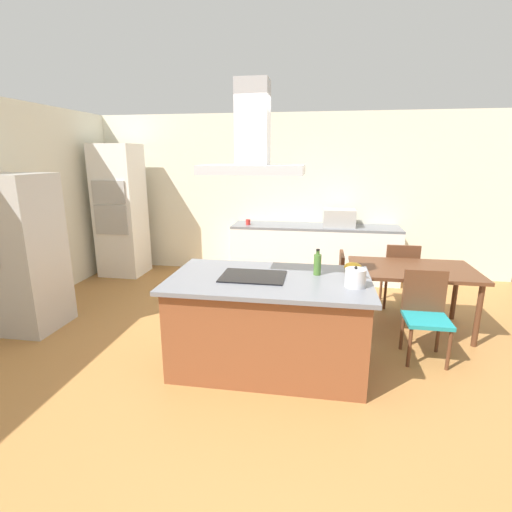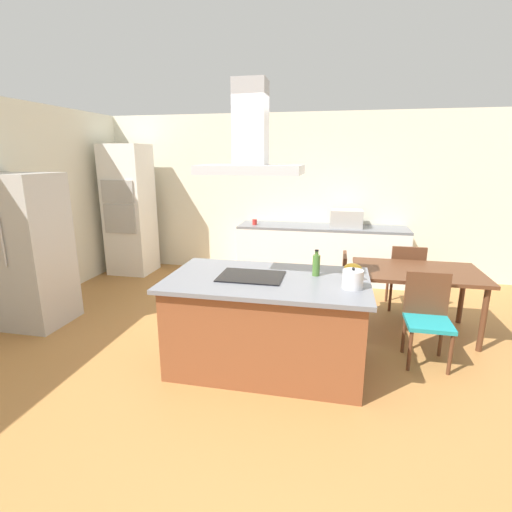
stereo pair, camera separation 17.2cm
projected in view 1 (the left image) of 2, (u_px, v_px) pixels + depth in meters
The scene contains 18 objects.
ground at pixel (283, 307), 5.26m from camera, with size 16.00×16.00×0.00m, color #AD753D.
wall_back at pixel (294, 196), 6.59m from camera, with size 7.20×0.10×2.70m, color silver.
wall_left at pixel (16, 208), 4.99m from camera, with size 0.10×8.80×2.70m, color silver.
kitchen_island at pixel (269, 322), 3.72m from camera, with size 1.88×1.10×0.90m.
cooktop at pixel (253, 276), 3.63m from camera, with size 0.60×0.44×0.01m, color black.
tea_kettle at pixel (355, 278), 3.34m from camera, with size 0.23×0.18×0.19m.
olive_oil_bottle at pixel (317, 264), 3.67m from camera, with size 0.07×0.07×0.25m.
mixing_bowl at pixel (353, 267), 3.78m from camera, with size 0.17×0.17×0.09m, color gold.
back_counter at pixel (314, 252), 6.41m from camera, with size 2.72×0.62×0.90m.
countertop_microwave at pixel (339, 218), 6.20m from camera, with size 0.50×0.38×0.28m, color #B2AFAA.
coffee_mug_red at pixel (248, 222), 6.38m from camera, with size 0.08×0.08×0.09m, color red.
wall_oven_stack at pixel (121, 211), 6.54m from camera, with size 0.70×0.66×2.20m.
refrigerator at pixel (19, 254), 4.46m from camera, with size 0.80×0.73×1.82m.
dining_table at pixel (412, 275), 4.47m from camera, with size 1.40×0.90×0.75m.
chair_facing_back_wall at pixel (400, 271), 5.15m from camera, with size 0.42×0.42×0.89m.
chair_at_left_end at pixel (332, 284), 4.66m from camera, with size 0.42×0.42×0.89m.
chair_facing_island at pixel (425, 309), 3.88m from camera, with size 0.42×0.42×0.89m.
range_hood at pixel (253, 145), 3.33m from camera, with size 0.90×0.55×0.78m.
Camera 1 is at (0.44, -3.41, 2.00)m, focal length 27.00 mm.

